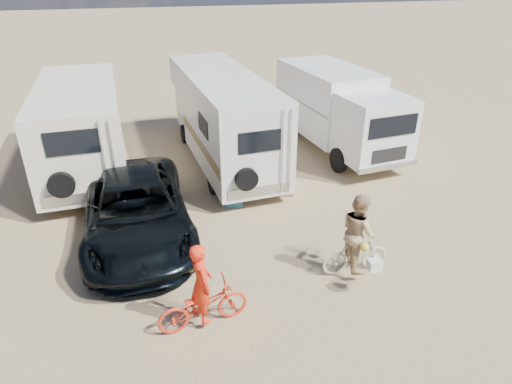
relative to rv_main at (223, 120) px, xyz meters
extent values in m
plane|color=tan|center=(0.34, -6.74, -1.57)|extent=(140.00, 140.00, 0.00)
imported|color=black|center=(-3.14, -4.35, -0.77)|extent=(2.84, 5.81, 1.59)
imported|color=red|center=(-1.97, -8.01, -1.08)|extent=(1.91, 0.89, 0.96)
imported|color=beige|center=(1.70, -7.20, -1.08)|extent=(1.62, 0.48, 0.97)
imported|color=red|center=(-1.97, -8.01, -0.70)|extent=(0.50, 0.68, 1.73)
imported|color=tan|center=(1.70, -7.20, -0.64)|extent=(0.71, 0.91, 1.86)
imported|color=#252725|center=(4.97, -1.66, -1.11)|extent=(1.82, 0.84, 0.92)
cube|color=#2C6984|center=(-0.37, -3.35, -1.36)|extent=(0.59, 0.48, 0.42)
cube|color=#96774C|center=(1.40, -3.04, -1.40)|extent=(0.55, 0.55, 0.34)
camera|label=1|loc=(-2.66, -14.80, 4.94)|focal=31.23mm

